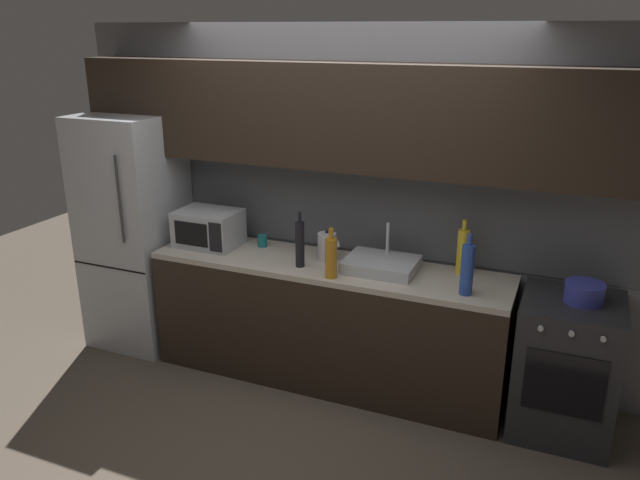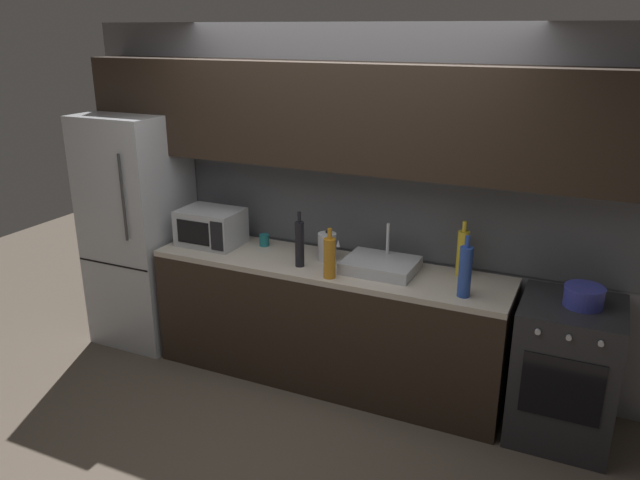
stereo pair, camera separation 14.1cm
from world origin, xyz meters
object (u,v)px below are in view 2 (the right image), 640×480
object	(u,v)px
refrigerator	(140,230)
microwave	(211,227)
mug_teal	(264,240)
wine_bottle_dark	(300,243)
wine_bottle_yellow	(463,252)
wine_bottle_amber	(330,257)
cooking_pot	(584,296)
oven_range	(565,371)
kettle	(327,247)
wine_bottle_blue	(465,271)

from	to	relation	value
refrigerator	microwave	distance (m)	0.69
mug_teal	wine_bottle_dark	bearing A→B (deg)	-31.50
wine_bottle_yellow	microwave	bearing A→B (deg)	-174.76
wine_bottle_dark	wine_bottle_yellow	xyz separation A→B (m)	(1.05, 0.31, -0.01)
wine_bottle_amber	cooking_pot	bearing A→B (deg)	8.17
oven_range	mug_teal	bearing A→B (deg)	176.15
wine_bottle_dark	cooking_pot	xyz separation A→B (m)	(1.81, 0.12, -0.10)
kettle	oven_range	bearing A→B (deg)	-2.24
wine_bottle_blue	mug_teal	bearing A→B (deg)	169.25
wine_bottle_yellow	wine_bottle_blue	world-z (taller)	wine_bottle_blue
kettle	wine_bottle_dark	world-z (taller)	wine_bottle_dark
wine_bottle_dark	mug_teal	size ratio (longest dim) A/B	4.35
oven_range	microwave	distance (m)	2.65
kettle	wine_bottle_yellow	size ratio (longest dim) A/B	0.60
microwave	kettle	xyz separation A→B (m)	(0.94, 0.04, -0.03)
refrigerator	mug_teal	size ratio (longest dim) A/B	20.66
wine_bottle_amber	cooking_pot	world-z (taller)	wine_bottle_amber
wine_bottle_blue	mug_teal	distance (m)	1.60
wine_bottle_yellow	cooking_pot	bearing A→B (deg)	-13.90
refrigerator	wine_bottle_blue	size ratio (longest dim) A/B	4.75
oven_range	kettle	size ratio (longest dim) A/B	4.01
microwave	wine_bottle_blue	size ratio (longest dim) A/B	1.18
kettle	wine_bottle_yellow	bearing A→B (deg)	7.82
mug_teal	oven_range	bearing A→B (deg)	-3.85
oven_range	wine_bottle_dark	distance (m)	1.88
oven_range	kettle	world-z (taller)	kettle
microwave	wine_bottle_yellow	size ratio (longest dim) A/B	1.23
wine_bottle_amber	cooking_pot	distance (m)	1.56
wine_bottle_yellow	mug_teal	xyz separation A→B (m)	(-1.48, -0.04, -0.11)
oven_range	wine_bottle_blue	size ratio (longest dim) A/B	2.31
wine_bottle_blue	cooking_pot	world-z (taller)	wine_bottle_blue
mug_teal	cooking_pot	bearing A→B (deg)	-3.74
refrigerator	oven_range	xyz separation A→B (m)	(3.27, -0.00, -0.47)
refrigerator	wine_bottle_amber	world-z (taller)	refrigerator
microwave	cooking_pot	size ratio (longest dim) A/B	1.99
wine_bottle_yellow	cooking_pot	distance (m)	0.79
wine_bottle_blue	kettle	bearing A→B (deg)	168.04
wine_bottle_dark	wine_bottle_amber	size ratio (longest dim) A/B	1.15
refrigerator	mug_teal	xyz separation A→B (m)	(1.07, 0.15, 0.02)
refrigerator	wine_bottle_yellow	bearing A→B (deg)	4.26
wine_bottle_dark	wine_bottle_amber	bearing A→B (deg)	-20.82
cooking_pot	refrigerator	bearing A→B (deg)	-180.00
oven_range	wine_bottle_yellow	world-z (taller)	wine_bottle_yellow
mug_teal	cooking_pot	world-z (taller)	cooking_pot
wine_bottle_dark	wine_bottle_blue	bearing A→B (deg)	-1.67
kettle	microwave	bearing A→B (deg)	-177.29
wine_bottle_yellow	kettle	bearing A→B (deg)	-172.18
wine_bottle_dark	mug_teal	bearing A→B (deg)	148.50
wine_bottle_dark	microwave	bearing A→B (deg)	170.51
kettle	wine_bottle_amber	world-z (taller)	wine_bottle_amber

